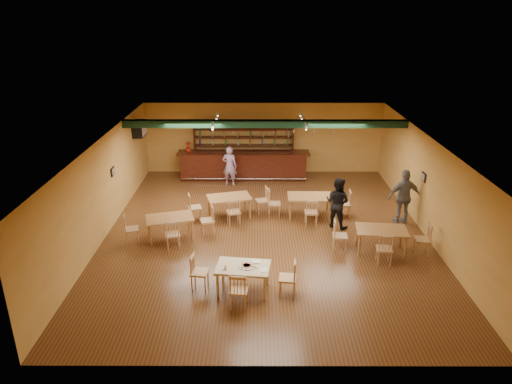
{
  "coord_description": "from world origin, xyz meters",
  "views": [
    {
      "loc": [
        -0.28,
        -13.48,
        6.65
      ],
      "look_at": [
        -0.31,
        0.6,
        1.15
      ],
      "focal_mm": 33.07,
      "sensor_mm": 36.0,
      "label": 1
    }
  ],
  "objects_px": {
    "dining_table_d": "(381,240)",
    "near_table": "(243,279)",
    "dining_table_b": "(309,206)",
    "patron_bar": "(230,166)",
    "dining_table_c": "(170,228)",
    "dining_table_a": "(229,207)",
    "patron_right_a": "(337,202)",
    "bar_counter": "(244,165)"
  },
  "relations": [
    {
      "from": "bar_counter",
      "to": "dining_table_b",
      "type": "xyz_separation_m",
      "value": [
        2.34,
        -3.87,
        -0.19
      ]
    },
    {
      "from": "dining_table_d",
      "to": "near_table",
      "type": "bearing_deg",
      "value": -146.61
    },
    {
      "from": "dining_table_a",
      "to": "dining_table_d",
      "type": "bearing_deg",
      "value": -44.05
    },
    {
      "from": "patron_bar",
      "to": "near_table",
      "type": "bearing_deg",
      "value": 107.44
    },
    {
      "from": "patron_right_a",
      "to": "dining_table_b",
      "type": "bearing_deg",
      "value": -10.3
    },
    {
      "from": "bar_counter",
      "to": "patron_bar",
      "type": "relative_size",
      "value": 3.38
    },
    {
      "from": "near_table",
      "to": "dining_table_d",
      "type": "bearing_deg",
      "value": 34.61
    },
    {
      "from": "bar_counter",
      "to": "dining_table_a",
      "type": "xyz_separation_m",
      "value": [
        -0.39,
        -3.89,
        -0.21
      ]
    },
    {
      "from": "dining_table_d",
      "to": "bar_counter",
      "type": "bearing_deg",
      "value": 128.7
    },
    {
      "from": "dining_table_b",
      "to": "dining_table_d",
      "type": "height_order",
      "value": "dining_table_b"
    },
    {
      "from": "dining_table_d",
      "to": "near_table",
      "type": "height_order",
      "value": "dining_table_d"
    },
    {
      "from": "dining_table_c",
      "to": "near_table",
      "type": "bearing_deg",
      "value": -67.19
    },
    {
      "from": "dining_table_b",
      "to": "patron_bar",
      "type": "height_order",
      "value": "patron_bar"
    },
    {
      "from": "bar_counter",
      "to": "dining_table_d",
      "type": "distance_m",
      "value": 7.63
    },
    {
      "from": "dining_table_a",
      "to": "patron_bar",
      "type": "bearing_deg",
      "value": 77.52
    },
    {
      "from": "dining_table_a",
      "to": "near_table",
      "type": "distance_m",
      "value": 4.61
    },
    {
      "from": "dining_table_b",
      "to": "dining_table_c",
      "type": "xyz_separation_m",
      "value": [
        -4.45,
        -1.66,
        -0.02
      ]
    },
    {
      "from": "patron_bar",
      "to": "dining_table_c",
      "type": "bearing_deg",
      "value": 83.33
    },
    {
      "from": "dining_table_a",
      "to": "dining_table_b",
      "type": "xyz_separation_m",
      "value": [
        2.73,
        0.02,
        0.01
      ]
    },
    {
      "from": "dining_table_a",
      "to": "dining_table_c",
      "type": "height_order",
      "value": "dining_table_a"
    },
    {
      "from": "dining_table_c",
      "to": "near_table",
      "type": "distance_m",
      "value": 3.74
    },
    {
      "from": "patron_bar",
      "to": "patron_right_a",
      "type": "relative_size",
      "value": 0.96
    },
    {
      "from": "dining_table_a",
      "to": "dining_table_d",
      "type": "relative_size",
      "value": 1.0
    },
    {
      "from": "bar_counter",
      "to": "dining_table_a",
      "type": "bearing_deg",
      "value": -95.69
    },
    {
      "from": "dining_table_d",
      "to": "patron_right_a",
      "type": "bearing_deg",
      "value": 126.14
    },
    {
      "from": "dining_table_b",
      "to": "bar_counter",
      "type": "bearing_deg",
      "value": 122.2
    },
    {
      "from": "bar_counter",
      "to": "near_table",
      "type": "bearing_deg",
      "value": -88.56
    },
    {
      "from": "near_table",
      "to": "patron_bar",
      "type": "bearing_deg",
      "value": 102.5
    },
    {
      "from": "dining_table_b",
      "to": "near_table",
      "type": "relative_size",
      "value": 1.13
    },
    {
      "from": "patron_bar",
      "to": "patron_right_a",
      "type": "bearing_deg",
      "value": 145.54
    },
    {
      "from": "dining_table_c",
      "to": "patron_bar",
      "type": "xyz_separation_m",
      "value": [
        1.58,
        4.71,
        0.45
      ]
    },
    {
      "from": "near_table",
      "to": "patron_right_a",
      "type": "relative_size",
      "value": 0.79
    },
    {
      "from": "dining_table_c",
      "to": "bar_counter",
      "type": "bearing_deg",
      "value": 53.45
    },
    {
      "from": "dining_table_b",
      "to": "patron_right_a",
      "type": "relative_size",
      "value": 0.88
    },
    {
      "from": "dining_table_b",
      "to": "dining_table_c",
      "type": "bearing_deg",
      "value": -158.46
    },
    {
      "from": "bar_counter",
      "to": "dining_table_c",
      "type": "relative_size",
      "value": 3.84
    },
    {
      "from": "dining_table_c",
      "to": "near_table",
      "type": "height_order",
      "value": "same"
    },
    {
      "from": "bar_counter",
      "to": "dining_table_c",
      "type": "xyz_separation_m",
      "value": [
        -2.11,
        -5.54,
        -0.21
      ]
    },
    {
      "from": "bar_counter",
      "to": "patron_bar",
      "type": "height_order",
      "value": "patron_bar"
    },
    {
      "from": "dining_table_b",
      "to": "dining_table_d",
      "type": "bearing_deg",
      "value": -53.25
    },
    {
      "from": "dining_table_a",
      "to": "near_table",
      "type": "height_order",
      "value": "dining_table_a"
    },
    {
      "from": "bar_counter",
      "to": "dining_table_b",
      "type": "bearing_deg",
      "value": -58.85
    }
  ]
}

